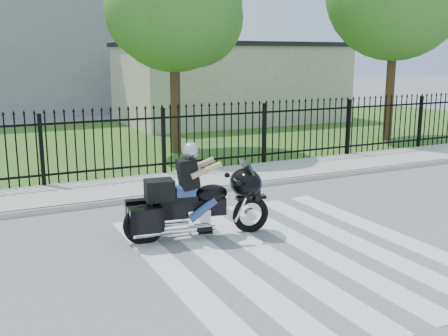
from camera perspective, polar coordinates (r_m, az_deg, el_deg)
name	(u,v)px	position (r m, az deg, el deg)	size (l,w,h in m)	color
ground	(293,253)	(8.59, 7.49, -9.13)	(120.00, 120.00, 0.00)	slate
crosswalk	(293,252)	(8.58, 7.49, -9.10)	(5.00, 5.50, 0.01)	silver
sidewalk	(178,183)	(12.83, -4.98, -1.62)	(40.00, 2.00, 0.12)	#ADAAA3
curb	(195,192)	(11.93, -3.22, -2.64)	(40.00, 0.12, 0.12)	#ADAAA3
grass_strip	(108,143)	(19.40, -12.57, 2.69)	(40.00, 12.00, 0.02)	#315D1F
iron_fence	(164,143)	(13.58, -6.59, 2.75)	(26.00, 0.04, 1.80)	black
tree_mid	(174,3)	(16.81, -5.52, 17.43)	(4.20, 4.20, 6.78)	#382316
building_low	(230,84)	(25.41, 0.65, 9.10)	(10.00, 6.00, 3.50)	beige
building_low_roof	(230,45)	(25.38, 0.66, 13.27)	(10.20, 6.20, 0.20)	black
motorcycle_rider	(194,198)	(8.99, -3.25, -3.33)	(2.60, 1.07, 1.72)	black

